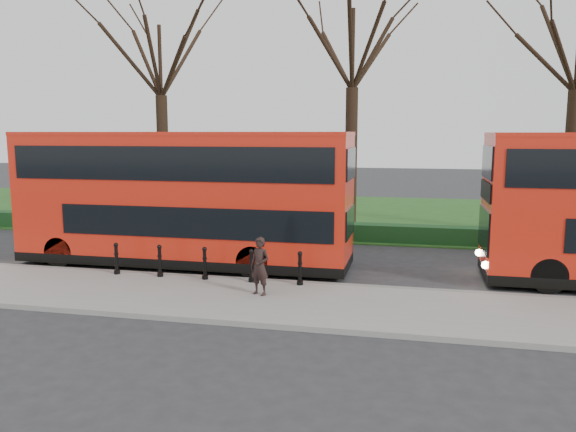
# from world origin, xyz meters

# --- Properties ---
(ground) EXTENTS (120.00, 120.00, 0.00)m
(ground) POSITION_xyz_m (0.00, 0.00, 0.00)
(ground) COLOR #28282B
(ground) RESTS_ON ground
(pavement) EXTENTS (60.00, 4.00, 0.15)m
(pavement) POSITION_xyz_m (0.00, -3.00, 0.07)
(pavement) COLOR gray
(pavement) RESTS_ON ground
(kerb) EXTENTS (60.00, 0.25, 0.16)m
(kerb) POSITION_xyz_m (0.00, -1.00, 0.07)
(kerb) COLOR slate
(kerb) RESTS_ON ground
(grass_verge) EXTENTS (60.00, 18.00, 0.06)m
(grass_verge) POSITION_xyz_m (0.00, 15.00, 0.03)
(grass_verge) COLOR #1A4717
(grass_verge) RESTS_ON ground
(hedge) EXTENTS (60.00, 0.90, 0.80)m
(hedge) POSITION_xyz_m (0.00, 6.80, 0.40)
(hedge) COLOR black
(hedge) RESTS_ON ground
(yellow_line_outer) EXTENTS (60.00, 0.10, 0.01)m
(yellow_line_outer) POSITION_xyz_m (0.00, -0.70, 0.01)
(yellow_line_outer) COLOR yellow
(yellow_line_outer) RESTS_ON ground
(yellow_line_inner) EXTENTS (60.00, 0.10, 0.01)m
(yellow_line_inner) POSITION_xyz_m (0.00, -0.50, 0.01)
(yellow_line_inner) COLOR yellow
(yellow_line_inner) RESTS_ON ground
(tree_left) EXTENTS (7.82, 7.82, 12.23)m
(tree_left) POSITION_xyz_m (-8.00, 10.00, 8.89)
(tree_left) COLOR black
(tree_left) RESTS_ON ground
(tree_mid) EXTENTS (8.10, 8.10, 12.65)m
(tree_mid) POSITION_xyz_m (2.00, 10.00, 9.21)
(tree_mid) COLOR black
(tree_mid) RESTS_ON ground
(bollard_row) EXTENTS (6.35, 0.15, 1.00)m
(bollard_row) POSITION_xyz_m (-1.39, -1.35, 0.65)
(bollard_row) COLOR black
(bollard_row) RESTS_ON pavement
(bus_lead) EXTENTS (12.09, 2.77, 4.81)m
(bus_lead) POSITION_xyz_m (-3.06, 0.90, 2.42)
(bus_lead) COLOR red
(bus_lead) RESTS_ON ground
(pedestrian) EXTENTS (0.72, 0.59, 1.68)m
(pedestrian) POSITION_xyz_m (0.79, -2.64, 0.99)
(pedestrian) COLOR black
(pedestrian) RESTS_ON pavement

